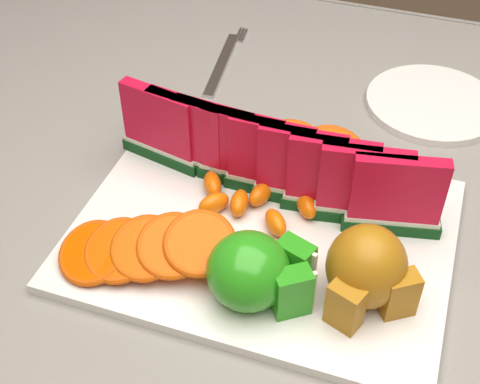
{
  "coord_description": "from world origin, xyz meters",
  "views": [
    {
      "loc": [
        0.08,
        -0.53,
        1.29
      ],
      "look_at": [
        -0.09,
        -0.04,
        0.81
      ],
      "focal_mm": 50.0,
      "sensor_mm": 36.0,
      "label": 1
    }
  ],
  "objects_px": {
    "fork": "(224,61)",
    "platter": "(263,234)",
    "apple_cluster": "(256,272)",
    "pear_cluster": "(367,271)",
    "side_plate": "(433,103)"
  },
  "relations": [
    {
      "from": "pear_cluster",
      "to": "side_plate",
      "type": "xyz_separation_m",
      "value": [
        0.03,
        0.36,
        -0.05
      ]
    },
    {
      "from": "platter",
      "to": "pear_cluster",
      "type": "relative_size",
      "value": 4.2
    },
    {
      "from": "pear_cluster",
      "to": "side_plate",
      "type": "bearing_deg",
      "value": 85.96
    },
    {
      "from": "platter",
      "to": "pear_cluster",
      "type": "distance_m",
      "value": 0.14
    },
    {
      "from": "apple_cluster",
      "to": "fork",
      "type": "xyz_separation_m",
      "value": [
        -0.18,
        0.41,
        -0.04
      ]
    },
    {
      "from": "apple_cluster",
      "to": "side_plate",
      "type": "distance_m",
      "value": 0.42
    },
    {
      "from": "apple_cluster",
      "to": "pear_cluster",
      "type": "bearing_deg",
      "value": 17.35
    },
    {
      "from": "apple_cluster",
      "to": "side_plate",
      "type": "height_order",
      "value": "apple_cluster"
    },
    {
      "from": "pear_cluster",
      "to": "fork",
      "type": "distance_m",
      "value": 0.47
    },
    {
      "from": "platter",
      "to": "pear_cluster",
      "type": "xyz_separation_m",
      "value": [
        0.12,
        -0.05,
        0.04
      ]
    },
    {
      "from": "fork",
      "to": "platter",
      "type": "bearing_deg",
      "value": -63.27
    },
    {
      "from": "fork",
      "to": "side_plate",
      "type": "bearing_deg",
      "value": -2.25
    },
    {
      "from": "pear_cluster",
      "to": "apple_cluster",
      "type": "bearing_deg",
      "value": -162.65
    },
    {
      "from": "apple_cluster",
      "to": "side_plate",
      "type": "relative_size",
      "value": 0.51
    },
    {
      "from": "platter",
      "to": "pear_cluster",
      "type": "height_order",
      "value": "pear_cluster"
    }
  ]
}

